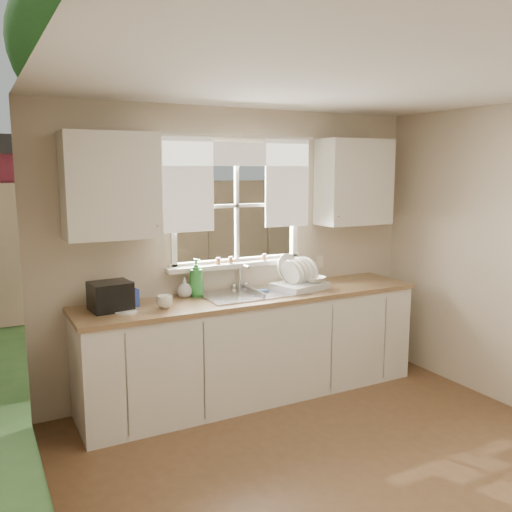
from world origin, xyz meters
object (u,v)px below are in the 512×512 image
dish_rack (299,281)px  cup (165,302)px  black_appliance (110,296)px  soap_bottle_a (196,278)px

dish_rack → cup: size_ratio=4.22×
dish_rack → black_appliance: (-1.66, 0.05, 0.03)m
black_appliance → cup: bearing=-23.5°
dish_rack → cup: dish_rack is taller
cup → black_appliance: (-0.38, 0.13, 0.06)m
soap_bottle_a → cup: bearing=-157.5°
soap_bottle_a → black_appliance: 0.76m
soap_bottle_a → black_appliance: soap_bottle_a is taller
cup → black_appliance: black_appliance is taller
dish_rack → black_appliance: dish_rack is taller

